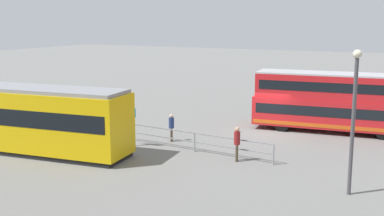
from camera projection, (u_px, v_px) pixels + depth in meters
The scene contains 8 objects.
ground_plane at pixel (267, 133), 31.04m from camera, with size 160.00×160.00×0.00m, color slate.
double_decker_bus at pixel (337, 102), 30.92m from camera, with size 10.81×3.60×3.84m.
tram_yellow at pixel (12, 117), 26.73m from camera, with size 14.12×4.25×3.64m.
pedestrian_near_railing at pixel (171, 126), 28.73m from camera, with size 0.44×0.44×1.67m.
pedestrian_crossing at pixel (237, 141), 24.71m from camera, with size 0.41×0.41×1.81m.
pedestrian_railing at pixel (195, 139), 26.52m from camera, with size 9.37×0.85×1.08m.
info_sign at pixel (127, 119), 27.39m from camera, with size 1.12×0.18×2.39m.
street_lamp at pixel (354, 110), 19.54m from camera, with size 0.36×0.36×6.07m.
Camera 1 is at (-9.40, 29.12, 7.30)m, focal length 44.91 mm.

